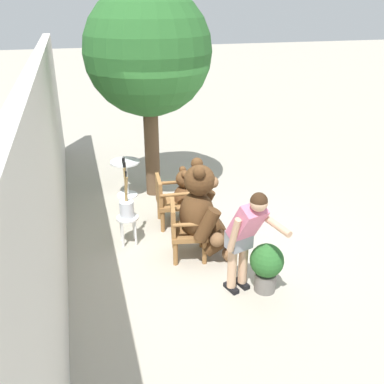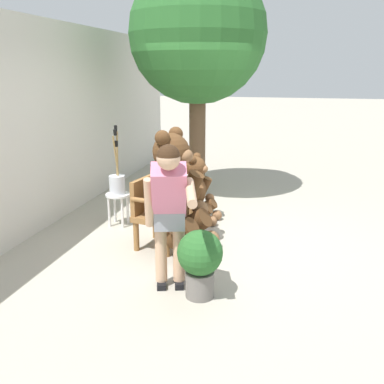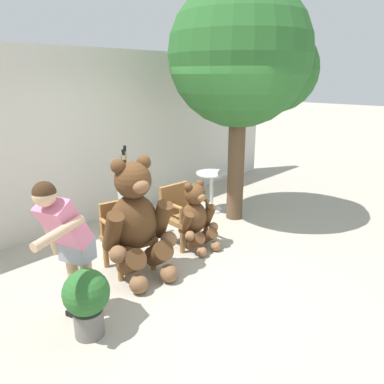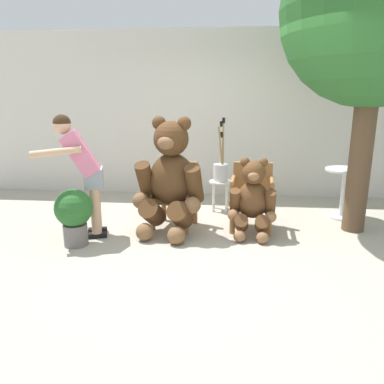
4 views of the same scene
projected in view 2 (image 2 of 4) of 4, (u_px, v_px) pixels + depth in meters
ground_plane at (212, 235)px, 5.71m from camera, size 60.00×60.00×0.00m
back_wall at (42, 125)px, 5.88m from camera, size 10.00×0.16×2.80m
wooden_chair_left at (156, 211)px, 5.26m from camera, size 0.65×0.62×0.86m
wooden_chair_right at (178, 189)px, 6.21m from camera, size 0.60×0.56×0.86m
teddy_bear_large at (175, 192)px, 5.10m from camera, size 0.92×0.91×1.48m
teddy_bear_small at (198, 189)px, 6.13m from camera, size 0.60×0.58×0.99m
person_visitor at (169, 205)px, 4.03m from camera, size 0.75×0.63×1.52m
white_stool at (118, 201)px, 6.01m from camera, size 0.34×0.34×0.46m
brush_bucket at (117, 181)px, 5.94m from camera, size 0.22×0.22×0.95m
round_side_table at (169, 168)px, 7.59m from camera, size 0.56×0.56×0.72m
patio_tree at (203, 38)px, 6.95m from camera, size 2.34×2.23×3.80m
potted_plant at (200, 259)px, 4.08m from camera, size 0.44×0.44×0.68m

